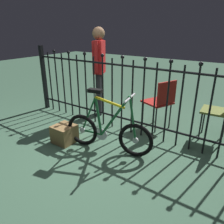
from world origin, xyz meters
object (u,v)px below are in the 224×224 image
at_px(bicycle, 108,131).
at_px(person_visitor, 99,64).
at_px(chair_olive, 222,108).
at_px(chair_red, 161,100).
at_px(display_crate, 64,134).

bearing_deg(bicycle, person_visitor, 131.96).
bearing_deg(person_visitor, chair_olive, 4.28).
distance_m(chair_red, display_crate, 1.71).
relative_size(chair_red, person_visitor, 0.52).
relative_size(chair_olive, person_visitor, 0.52).
bearing_deg(display_crate, bicycle, 15.17).
relative_size(bicycle, chair_olive, 1.48).
bearing_deg(bicycle, chair_olive, 44.74).
distance_m(person_visitor, display_crate, 1.57).
height_order(chair_red, display_crate, chair_red).
height_order(bicycle, chair_red, bicycle).
relative_size(bicycle, display_crate, 4.12).
distance_m(bicycle, person_visitor, 1.62).
bearing_deg(bicycle, chair_red, 73.80).
xyz_separation_m(chair_olive, person_visitor, (-2.23, -0.17, 0.48)).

